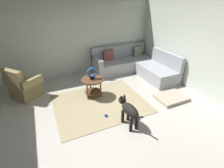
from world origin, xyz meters
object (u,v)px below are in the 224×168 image
at_px(armchair, 23,87).
at_px(dog_bed_mat, 171,98).
at_px(sectional_couch, 134,65).
at_px(side_table, 93,83).
at_px(dog_toy_ball, 106,115).
at_px(torus_sculpture, 92,73).
at_px(dog, 129,110).

distance_m(armchair, dog_bed_mat, 4.00).
distance_m(sectional_couch, side_table, 2.10).
height_order(dog_bed_mat, dog_toy_ball, dog_bed_mat).
height_order(torus_sculpture, dog_toy_ball, torus_sculpture).
relative_size(torus_sculpture, dog_bed_mat, 0.41).
height_order(side_table, dog_bed_mat, side_table).
distance_m(armchair, dog, 2.95).
bearing_deg(dog_toy_ball, armchair, 134.62).
distance_m(sectional_couch, armchair, 3.60).
relative_size(torus_sculpture, dog, 0.38).
relative_size(armchair, torus_sculpture, 3.07).
relative_size(side_table, dog_bed_mat, 0.75).
bearing_deg(torus_sculpture, sectional_couch, 26.12).
xyz_separation_m(sectional_couch, dog, (-1.57, -2.33, 0.09)).
relative_size(side_table, dog_toy_ball, 7.67).
bearing_deg(dog_bed_mat, torus_sculpture, 151.52).
relative_size(side_table, dog, 0.71).
height_order(dog_bed_mat, dog, dog).
distance_m(armchair, side_table, 1.86).
height_order(sectional_couch, torus_sculpture, sectional_couch).
bearing_deg(dog_bed_mat, dog, -166.01).
bearing_deg(side_table, dog_toy_ball, -91.57).
bearing_deg(sectional_couch, armchair, -176.98).
bearing_deg(dog, sectional_couch, 51.50).
distance_m(armchair, dog_toy_ball, 2.42).
bearing_deg(armchair, dog_bed_mat, 25.02).
bearing_deg(dog_bed_mat, side_table, 151.52).
distance_m(dog_bed_mat, dog_toy_ball, 1.90).
xyz_separation_m(sectional_couch, dog_bed_mat, (-0.01, -1.94, -0.24)).
relative_size(armchair, dog, 1.18).
xyz_separation_m(side_table, dog_toy_ball, (-0.03, -0.97, -0.38)).
bearing_deg(armchair, dog_toy_ball, 5.67).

